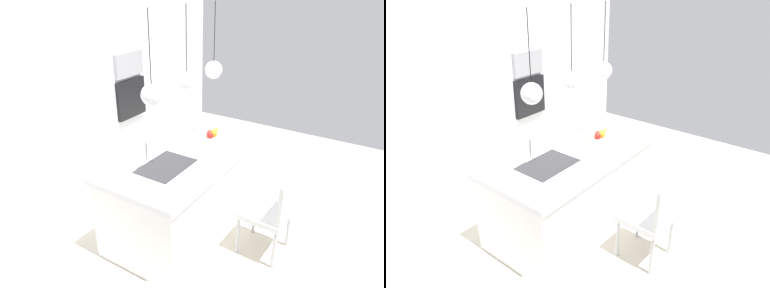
{
  "view_description": "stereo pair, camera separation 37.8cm",
  "coord_description": "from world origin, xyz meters",
  "views": [
    {
      "loc": [
        -2.79,
        -1.83,
        2.57
      ],
      "look_at": [
        0.1,
        0.0,
        0.96
      ],
      "focal_mm": 32.99,
      "sensor_mm": 36.0,
      "label": 1
    },
    {
      "loc": [
        -2.57,
        -2.14,
        2.57
      ],
      "look_at": [
        0.1,
        0.0,
        0.96
      ],
      "focal_mm": 32.99,
      "sensor_mm": 36.0,
      "label": 2
    }
  ],
  "objects": [
    {
      "name": "back_wall",
      "position": [
        0.0,
        1.65,
        1.3
      ],
      "size": [
        6.0,
        0.1,
        2.6
      ],
      "primitive_type": "cube",
      "color": "white",
      "rests_on": "ground"
    },
    {
      "name": "pendant_light_center",
      "position": [
        0.0,
        0.0,
        1.68
      ],
      "size": [
        0.19,
        0.19,
        0.79
      ],
      "color": "silver"
    },
    {
      "name": "fruit_bowl",
      "position": [
        0.37,
        -0.08,
        0.96
      ],
      "size": [
        0.27,
        0.26,
        0.15
      ],
      "color": "beige",
      "rests_on": "kitchen_island"
    },
    {
      "name": "faucet",
      "position": [
        -0.38,
        0.21,
        1.06
      ],
      "size": [
        0.02,
        0.17,
        0.22
      ],
      "color": "silver",
      "rests_on": "kitchen_island"
    },
    {
      "name": "chair_near",
      "position": [
        0.04,
        -0.97,
        0.52
      ],
      "size": [
        0.46,
        0.46,
        0.92
      ],
      "color": "silver",
      "rests_on": "ground"
    },
    {
      "name": "pendant_light_left",
      "position": [
        -0.54,
        0.0,
        1.68
      ],
      "size": [
        0.19,
        0.19,
        0.79
      ],
      "color": "silver"
    },
    {
      "name": "microwave",
      "position": [
        0.91,
        1.58,
        1.48
      ],
      "size": [
        0.54,
        0.08,
        0.34
      ],
      "primitive_type": "cube",
      "color": "#9E9EA3",
      "rests_on": "back_wall"
    },
    {
      "name": "pendant_light_right",
      "position": [
        0.54,
        0.0,
        1.68
      ],
      "size": [
        0.19,
        0.19,
        0.79
      ],
      "color": "silver"
    },
    {
      "name": "kitchen_island",
      "position": [
        0.0,
        0.0,
        0.46
      ],
      "size": [
        1.96,
        0.99,
        0.91
      ],
      "color": "white",
      "rests_on": "ground"
    },
    {
      "name": "oven",
      "position": [
        0.91,
        1.58,
        0.98
      ],
      "size": [
        0.56,
        0.08,
        0.56
      ],
      "primitive_type": "cube",
      "color": "black",
      "rests_on": "back_wall"
    },
    {
      "name": "sink_basin",
      "position": [
        -0.38,
        0.0,
        0.91
      ],
      "size": [
        0.56,
        0.4,
        0.02
      ],
      "primitive_type": "cube",
      "color": "#2D2D30",
      "rests_on": "kitchen_island"
    },
    {
      "name": "floor",
      "position": [
        0.0,
        0.0,
        0.0
      ],
      "size": [
        6.6,
        6.6,
        0.0
      ],
      "primitive_type": "plane",
      "color": "beige",
      "rests_on": "ground"
    }
  ]
}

